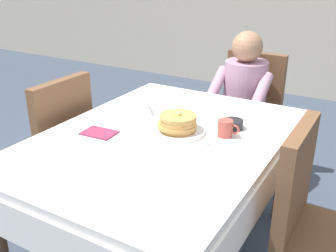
% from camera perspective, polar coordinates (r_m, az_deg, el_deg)
% --- Properties ---
extents(dining_table_main, '(1.12, 1.52, 0.74)m').
position_cam_1_polar(dining_table_main, '(2.00, -0.96, -3.76)').
color(dining_table_main, white).
rests_on(dining_table_main, ground).
extents(chair_diner, '(0.44, 0.45, 0.93)m').
position_cam_1_polar(chair_diner, '(3.01, 11.68, 2.62)').
color(chair_diner, brown).
rests_on(chair_diner, ground).
extents(diner_person, '(0.40, 0.43, 1.12)m').
position_cam_1_polar(diner_person, '(2.82, 10.84, 4.33)').
color(diner_person, '#B2849E').
rests_on(diner_person, ground).
extents(chair_right_side, '(0.45, 0.44, 0.93)m').
position_cam_1_polar(chair_right_side, '(1.84, 20.61, -12.37)').
color(chair_right_side, brown).
rests_on(chair_right_side, ground).
extents(chair_left_side, '(0.45, 0.44, 0.93)m').
position_cam_1_polar(chair_left_side, '(2.50, -16.24, -2.09)').
color(chair_left_side, brown).
rests_on(chair_left_side, ground).
extents(plate_breakfast, '(0.28, 0.28, 0.02)m').
position_cam_1_polar(plate_breakfast, '(1.99, 1.39, -0.77)').
color(plate_breakfast, white).
rests_on(plate_breakfast, dining_table_main).
extents(breakfast_stack, '(0.20, 0.20, 0.09)m').
position_cam_1_polar(breakfast_stack, '(1.97, 1.46, 0.49)').
color(breakfast_stack, tan).
rests_on(breakfast_stack, plate_breakfast).
extents(cup_coffee, '(0.11, 0.08, 0.08)m').
position_cam_1_polar(cup_coffee, '(1.96, 8.41, -0.33)').
color(cup_coffee, '#B24C42').
rests_on(cup_coffee, dining_table_main).
extents(bowl_butter, '(0.11, 0.11, 0.04)m').
position_cam_1_polar(bowl_butter, '(2.06, 9.41, 0.27)').
color(bowl_butter, black).
rests_on(bowl_butter, dining_table_main).
extents(syrup_pitcher, '(0.08, 0.08, 0.07)m').
position_cam_1_polar(syrup_pitcher, '(2.22, -2.92, 2.57)').
color(syrup_pitcher, silver).
rests_on(syrup_pitcher, dining_table_main).
extents(fork_left_of_plate, '(0.03, 0.18, 0.00)m').
position_cam_1_polar(fork_left_of_plate, '(2.07, -3.49, -0.03)').
color(fork_left_of_plate, silver).
rests_on(fork_left_of_plate, dining_table_main).
extents(knife_right_of_plate, '(0.02, 0.20, 0.00)m').
position_cam_1_polar(knife_right_of_plate, '(1.90, 6.12, -2.29)').
color(knife_right_of_plate, silver).
rests_on(knife_right_of_plate, dining_table_main).
extents(spoon_near_edge, '(0.15, 0.05, 0.00)m').
position_cam_1_polar(spoon_near_edge, '(1.74, -2.60, -4.64)').
color(spoon_near_edge, silver).
rests_on(spoon_near_edge, dining_table_main).
extents(napkin_folded, '(0.18, 0.13, 0.01)m').
position_cam_1_polar(napkin_folded, '(2.01, -10.00, -0.98)').
color(napkin_folded, '#8C2D4C').
rests_on(napkin_folded, dining_table_main).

